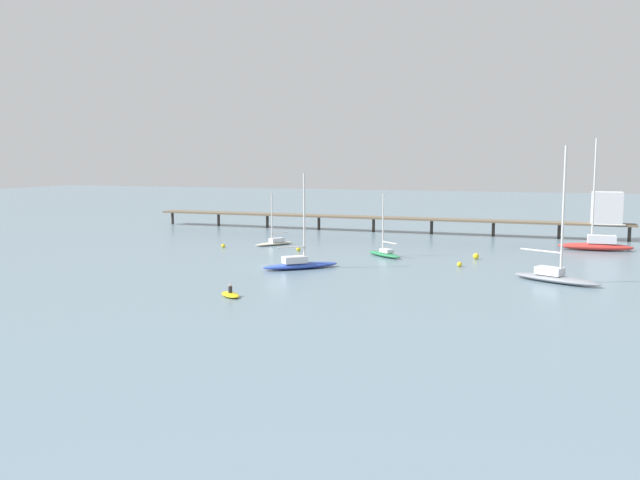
# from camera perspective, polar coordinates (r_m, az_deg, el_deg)

# --- Properties ---
(ground_plane) EXTENTS (400.00, 400.00, 0.00)m
(ground_plane) POSITION_cam_1_polar(r_m,az_deg,el_deg) (76.39, -3.70, -2.30)
(ground_plane) COLOR slate
(pier) EXTENTS (81.62, 4.32, 7.37)m
(pier) POSITION_cam_1_polar(r_m,az_deg,el_deg) (110.60, 13.59, 2.23)
(pier) COLOR brown
(pier) RESTS_ON ground_plane
(sailboat_cream) EXTENTS (4.54, 6.11, 7.42)m
(sailboat_cream) POSITION_cam_1_polar(r_m,az_deg,el_deg) (96.02, -3.90, -0.13)
(sailboat_cream) COLOR beige
(sailboat_cream) RESTS_ON ground_plane
(sailboat_green) EXTENTS (5.75, 5.18, 7.86)m
(sailboat_green) POSITION_cam_1_polar(r_m,az_deg,el_deg) (84.60, 5.53, -1.06)
(sailboat_green) COLOR #287F4C
(sailboat_green) RESTS_ON ground_plane
(sailboat_gray) EXTENTS (8.99, 5.87, 13.52)m
(sailboat_gray) POSITION_cam_1_polar(r_m,az_deg,el_deg) (70.45, 19.42, -2.81)
(sailboat_gray) COLOR gray
(sailboat_gray) RESTS_ON ground_plane
(sailboat_red) EXTENTS (9.71, 2.94, 15.04)m
(sailboat_red) POSITION_cam_1_polar(r_m,az_deg,el_deg) (97.49, 22.54, -0.29)
(sailboat_red) COLOR red
(sailboat_red) RESTS_ON ground_plane
(sailboat_blue) EXTENTS (7.92, 7.65, 10.65)m
(sailboat_blue) POSITION_cam_1_polar(r_m,az_deg,el_deg) (74.85, -1.75, -1.97)
(sailboat_blue) COLOR #2D4CB7
(sailboat_blue) RESTS_ON ground_plane
(dinghy_yellow) EXTENTS (2.98, 2.83, 1.14)m
(dinghy_yellow) POSITION_cam_1_polar(r_m,az_deg,el_deg) (60.18, -7.66, -4.62)
(dinghy_yellow) COLOR yellow
(dinghy_yellow) RESTS_ON ground_plane
(mooring_buoy_outer) EXTENTS (0.56, 0.56, 0.56)m
(mooring_buoy_outer) POSITION_cam_1_polar(r_m,az_deg,el_deg) (93.77, -8.25, -0.49)
(mooring_buoy_outer) COLOR yellow
(mooring_buoy_outer) RESTS_ON ground_plane
(mooring_buoy_mid) EXTENTS (0.75, 0.75, 0.75)m
(mooring_buoy_mid) POSITION_cam_1_polar(r_m,az_deg,el_deg) (84.24, 13.17, -1.36)
(mooring_buoy_mid) COLOR yellow
(mooring_buoy_mid) RESTS_ON ground_plane
(mooring_buoy_far) EXTENTS (0.58, 0.58, 0.58)m
(mooring_buoy_far) POSITION_cam_1_polar(r_m,az_deg,el_deg) (77.87, 11.82, -2.04)
(mooring_buoy_far) COLOR yellow
(mooring_buoy_far) RESTS_ON ground_plane
(mooring_buoy_near) EXTENTS (0.61, 0.61, 0.61)m
(mooring_buoy_near) POSITION_cam_1_polar(r_m,az_deg,el_deg) (89.40, -1.85, -0.76)
(mooring_buoy_near) COLOR yellow
(mooring_buoy_near) RESTS_ON ground_plane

